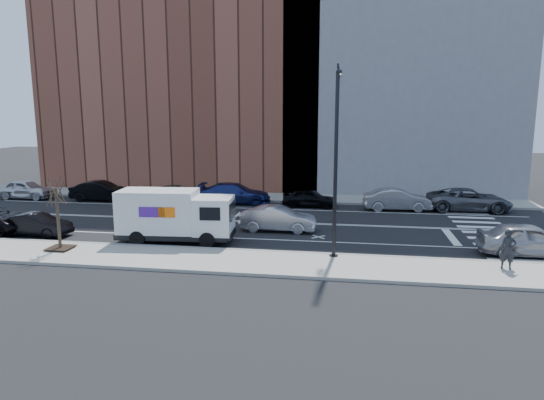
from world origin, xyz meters
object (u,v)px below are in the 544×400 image
(far_parked_b, at_px, (101,191))
(driving_sedan, at_px, (278,219))
(fedex_van, at_px, (175,215))
(near_parked_front, at_px, (529,240))
(far_parked_a, at_px, (26,189))
(pedestrian, at_px, (508,249))

(far_parked_b, bearing_deg, driving_sedan, -117.54)
(fedex_van, distance_m, driving_sedan, 6.30)
(driving_sedan, bearing_deg, near_parked_front, -103.00)
(driving_sedan, height_order, near_parked_front, near_parked_front)
(fedex_van, xyz_separation_m, far_parked_a, (-16.99, 11.00, -0.73))
(driving_sedan, relative_size, near_parked_front, 0.93)
(near_parked_front, bearing_deg, fedex_van, 90.42)
(far_parked_a, xyz_separation_m, pedestrian, (33.58, -13.56, 0.27))
(far_parked_b, bearing_deg, pedestrian, -118.13)
(fedex_van, distance_m, pedestrian, 16.79)
(far_parked_a, relative_size, pedestrian, 2.54)
(fedex_van, xyz_separation_m, driving_sedan, (5.25, 3.40, -0.77))
(near_parked_front, bearing_deg, far_parked_a, 72.77)
(driving_sedan, relative_size, pedestrian, 2.50)
(driving_sedan, bearing_deg, pedestrian, -117.36)
(fedex_van, bearing_deg, pedestrian, -13.33)
(near_parked_front, bearing_deg, pedestrian, 146.11)
(driving_sedan, distance_m, pedestrian, 12.81)
(far_parked_a, height_order, pedestrian, pedestrian)
(far_parked_a, relative_size, driving_sedan, 1.02)
(pedestrian, bearing_deg, far_parked_b, 163.52)
(far_parked_b, xyz_separation_m, driving_sedan, (15.61, -7.73, -0.04))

